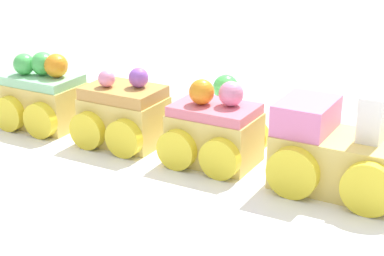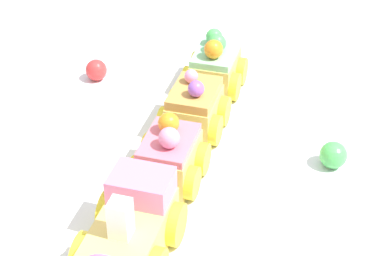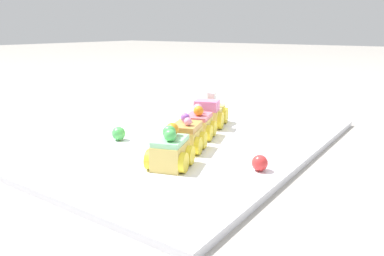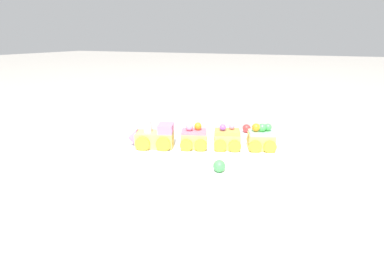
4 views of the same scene
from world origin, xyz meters
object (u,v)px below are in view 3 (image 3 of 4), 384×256
at_px(cake_car_strawberry, 198,126).
at_px(gumball_red, 260,163).
at_px(cake_car_caramel, 186,137).
at_px(gumball_green, 119,134).
at_px(cake_car_mint, 170,151).
at_px(cake_train_locomotive, 211,114).

xyz_separation_m(cake_car_strawberry, gumball_red, (-0.10, -0.19, -0.01)).
relative_size(cake_car_strawberry, cake_car_caramel, 1.00).
bearing_deg(gumball_red, gumball_green, 91.59).
bearing_deg(cake_car_mint, gumball_red, -81.47).
relative_size(cake_car_strawberry, gumball_red, 3.37).
bearing_deg(cake_train_locomotive, gumball_green, 139.67).
bearing_deg(cake_train_locomotive, cake_car_mint, -179.98).
xyz_separation_m(cake_car_strawberry, cake_car_caramel, (-0.08, -0.03, -0.00)).
bearing_deg(cake_car_mint, gumball_green, 52.65).
xyz_separation_m(cake_car_caramel, gumball_green, (-0.03, 0.15, -0.01)).
distance_m(cake_car_mint, gumball_red, 0.14).
xyz_separation_m(cake_car_caramel, cake_car_mint, (-0.08, -0.03, 0.00)).
distance_m(cake_car_strawberry, cake_car_mint, 0.18).
relative_size(cake_car_caramel, gumball_red, 3.37).
bearing_deg(cake_car_strawberry, gumball_green, 113.01).
distance_m(cake_car_caramel, gumball_red, 0.16).
bearing_deg(cake_train_locomotive, cake_car_caramel, -179.99).
bearing_deg(gumball_red, cake_train_locomotive, 47.09).
bearing_deg(cake_train_locomotive, cake_car_strawberry, 179.97).
height_order(cake_car_strawberry, gumball_red, cake_car_strawberry).
relative_size(cake_car_caramel, gumball_green, 3.19).
height_order(cake_car_strawberry, cake_car_mint, cake_car_mint).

